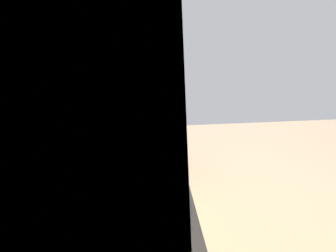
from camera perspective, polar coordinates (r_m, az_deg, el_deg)
name	(u,v)px	position (r m, az deg, el deg)	size (l,w,h in m)	color
ground_plane	(292,251)	(2.89, 25.88, -23.68)	(5.85, 5.85, 0.00)	tan
wall_back	(91,128)	(1.77, -16.79, -0.52)	(3.78, 0.12, 2.66)	beige
upper_cabinets	(110,37)	(1.22, -12.86, 18.74)	(2.28, 0.32, 0.70)	#DBC273
oven_range	(149,142)	(3.40, -4.28, -3.49)	(0.69, 0.69, 1.07)	#B7BABF
microwave	(144,189)	(1.64, -5.44, -13.84)	(0.53, 0.40, 0.27)	white
bowl	(156,139)	(2.44, -2.66, -2.84)	(0.17, 0.17, 0.07)	silver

